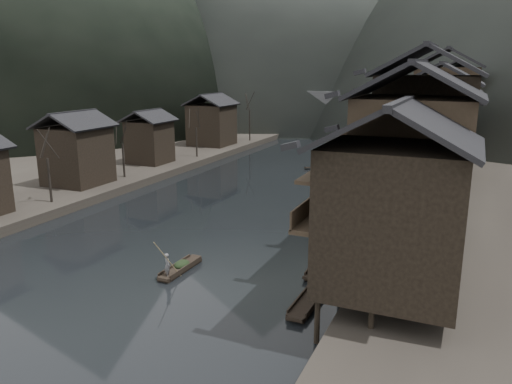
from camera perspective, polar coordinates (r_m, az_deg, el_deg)
The scene contains 12 objects.
water at distance 41.53m, azimuth -7.87°, elevation -5.80°, with size 300.00×300.00×0.00m, color black.
left_bank at distance 92.91m, azimuth -13.55°, elevation 5.44°, with size 40.00×200.00×1.20m, color #2D2823.
stilt_houses at distance 53.05m, azimuth 20.07°, elevation 7.92°, with size 9.00×67.60×16.39m.
left_houses at distance 67.85m, azimuth -14.05°, elevation 6.62°, with size 8.10×53.20×8.73m.
bare_trees at distance 66.35m, azimuth -11.24°, elevation 7.16°, with size 3.90×63.67×7.81m.
moored_sampans at distance 50.98m, azimuth 12.95°, elevation -2.00°, with size 3.35×48.10×0.47m.
midriver_boats at distance 91.53m, azimuth 10.20°, elevation 5.23°, with size 6.38×46.33×0.45m.
stone_bridge at distance 107.53m, azimuth 12.64°, elevation 9.06°, with size 40.00×6.00×9.00m.
hero_sampan at distance 36.15m, azimuth -8.62°, elevation -8.59°, with size 1.07×4.72×0.43m.
cargo_heap at distance 36.11m, azimuth -8.48°, elevation -7.68°, with size 1.04×1.36×0.62m, color black.
boatman at distance 34.46m, azimuth -10.11°, elevation -7.88°, with size 0.62×0.41×1.70m, color slate.
bamboo_pole at distance 33.46m, azimuth -10.02°, elevation -3.76°, with size 0.06×0.06×4.31m, color #8C7A51.
Camera 1 is at (20.69, -33.13, 14.10)m, focal length 35.00 mm.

